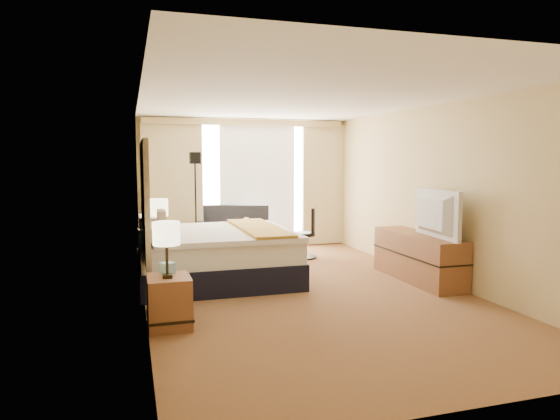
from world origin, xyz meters
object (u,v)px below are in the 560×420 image
object	(u,v)px
nightstand_left	(169,302)
desk_chair	(307,236)
bed	(215,254)
floor_lamp	(195,185)
television	(430,214)
media_dresser	(418,257)
nightstand_right	(157,258)
lamp_left	(166,235)
lamp_right	(158,209)
loveseat	(234,237)

from	to	relation	value
nightstand_left	desk_chair	bearing A→B (deg)	49.21
nightstand_left	bed	bearing A→B (deg)	66.96
bed	floor_lamp	xyz separation A→B (m)	(-0.09, 1.45, 0.96)
nightstand_left	television	distance (m)	3.80
media_dresser	bed	distance (m)	3.01
nightstand_right	bed	xyz separation A→B (m)	(0.81, -0.60, 0.12)
nightstand_right	television	distance (m)	4.13
nightstand_left	floor_lamp	distance (m)	3.59
nightstand_right	bed	size ratio (longest dim) A/B	0.25
lamp_left	bed	bearing A→B (deg)	67.17
lamp_right	television	bearing A→B (deg)	-25.88
nightstand_left	floor_lamp	xyz separation A→B (m)	(0.72, 3.35, 1.08)
bed	loveseat	world-z (taller)	bed
floor_lamp	television	size ratio (longest dim) A/B	1.64
bed	loveseat	distance (m)	2.30
media_dresser	television	xyz separation A→B (m)	(-0.05, -0.34, 0.69)
nightstand_right	lamp_right	size ratio (longest dim) A/B	0.86
lamp_left	lamp_right	xyz separation A→B (m)	(0.05, 2.53, 0.04)
nightstand_right	television	world-z (taller)	television
nightstand_right	loveseat	bearing A→B (deg)	45.86
media_dresser	lamp_right	world-z (taller)	lamp_right
media_dresser	nightstand_right	bearing A→B (deg)	158.60
nightstand_left	lamp_left	xyz separation A→B (m)	(-0.02, -0.06, 0.74)
floor_lamp	television	world-z (taller)	floor_lamp
floor_lamp	lamp_left	bearing A→B (deg)	-102.20
desk_chair	bed	bearing A→B (deg)	-122.11
media_dresser	loveseat	xyz separation A→B (m)	(-2.17, 3.03, -0.05)
nightstand_left	floor_lamp	world-z (taller)	floor_lamp
floor_lamp	television	xyz separation A→B (m)	(2.93, -2.64, -0.32)
nightstand_right	floor_lamp	xyz separation A→B (m)	(0.72, 0.85, 1.08)
floor_lamp	lamp_left	xyz separation A→B (m)	(-0.74, -3.41, -0.35)
media_dresser	lamp_left	distance (m)	3.94
nightstand_left	lamp_right	distance (m)	2.59
lamp_left	media_dresser	bearing A→B (deg)	16.67
television	bed	bearing A→B (deg)	72.86
nightstand_right	bed	world-z (taller)	bed
bed	lamp_right	xyz separation A→B (m)	(-0.77, 0.57, 0.65)
media_dresser	desk_chair	world-z (taller)	desk_chair
nightstand_left	media_dresser	world-z (taller)	media_dresser
lamp_left	television	xyz separation A→B (m)	(3.67, 0.78, 0.02)
nightstand_left	loveseat	distance (m)	4.36
nightstand_left	floor_lamp	size ratio (longest dim) A/B	0.29
bed	floor_lamp	distance (m)	1.74
bed	nightstand_left	bearing A→B (deg)	-113.04
floor_lamp	nightstand_right	bearing A→B (deg)	-130.27
nightstand_left	television	size ratio (longest dim) A/B	0.47
television	nightstand_right	bearing A→B (deg)	69.44
lamp_right	desk_chair	bearing A→B (deg)	13.93
media_dresser	television	bearing A→B (deg)	-98.45
floor_lamp	media_dresser	bearing A→B (deg)	-37.66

